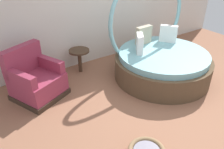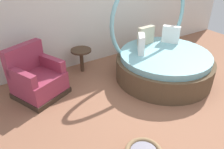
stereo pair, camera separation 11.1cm
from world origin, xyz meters
The scene contains 4 objects.
ground_plane centered at (0.00, 0.00, -0.01)m, with size 8.00×8.00×0.02m, color #936047.
round_daybed centered at (0.51, 0.79, 0.39)m, with size 1.98×1.98×2.12m.
red_armchair centered at (-1.89, 1.51, 0.33)m, with size 1.05×1.05×0.94m.
side_table centered at (-0.81, 1.89, 0.43)m, with size 0.44×0.44×0.52m.
Camera 1 is at (-2.66, -2.09, 2.45)m, focal length 35.54 mm.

